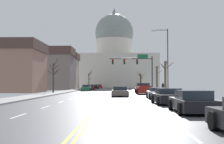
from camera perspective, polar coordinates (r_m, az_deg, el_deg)
ground at (r=38.13m, az=-0.84°, el=-4.60°), size 20.00×180.00×0.20m
signal_gantry at (r=52.82m, az=4.89°, el=1.47°), size 7.91×0.41×6.76m
street_lamp_right at (r=40.37m, az=10.59°, el=3.15°), size 2.26×0.24×8.94m
capitol_building at (r=110.60m, az=0.44°, el=2.44°), size 31.74×21.69×30.68m
sedan_near_00 at (r=49.01m, az=5.72°, el=-3.41°), size 2.13×4.32×1.26m
pickup_truck_near_01 at (r=42.96m, az=6.23°, el=-3.37°), size 2.25×5.43×1.63m
sedan_near_02 at (r=35.17m, az=1.60°, el=-3.90°), size 2.07×4.65×1.22m
sedan_near_03 at (r=29.77m, az=8.99°, el=-4.22°), size 2.04×4.66×1.16m
sedan_near_04 at (r=22.41m, az=10.96°, el=-4.80°), size 2.21×4.34×1.21m
sedan_near_05 at (r=16.25m, az=15.50°, el=-5.75°), size 2.05×4.63×1.21m
sedan_oncoming_00 at (r=61.01m, az=-5.06°, el=-3.16°), size 1.98×4.71×1.29m
sedan_oncoming_01 at (r=69.41m, az=-4.32°, el=-3.06°), size 2.00×4.65×1.29m
sedan_oncoming_02 at (r=82.38m, az=-3.37°, el=-2.95°), size 1.95×4.60×1.22m
sedan_oncoming_03 at (r=96.05m, az=-2.62°, el=-2.86°), size 2.14×4.65×1.21m
flank_building_00 at (r=53.91m, az=-18.85°, el=1.02°), size 9.93×10.18×8.98m
flank_building_01 at (r=81.23m, az=-11.24°, el=0.16°), size 13.18×7.18×9.78m
flank_building_02 at (r=70.72m, az=-12.33°, el=0.67°), size 11.71×7.69×10.13m
bare_tree_00 at (r=57.06m, az=8.87°, el=-1.21°), size 1.34×2.39×5.07m
bare_tree_01 at (r=91.49m, az=-4.56°, el=-1.48°), size 1.56×1.66×5.71m
bare_tree_02 at (r=47.17m, az=10.50°, el=-0.75°), size 2.09×1.62×5.07m
bare_tree_03 at (r=46.08m, az=-11.46°, el=-0.72°), size 1.89×2.53×5.40m
bare_tree_04 at (r=84.08m, az=5.67°, el=-1.66°), size 2.44×1.56×4.94m
pedestrian_00 at (r=41.56m, az=10.03°, el=-3.01°), size 0.35×0.34×1.58m
bicycle_parked at (r=34.69m, az=13.45°, el=-4.00°), size 0.12×1.77×0.85m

